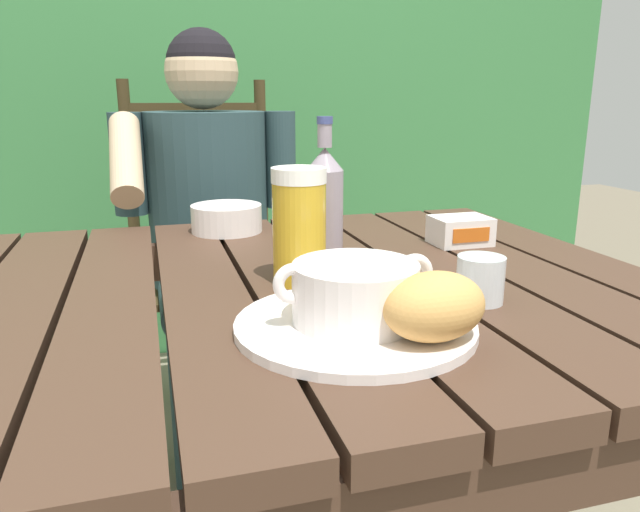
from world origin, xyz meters
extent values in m
cube|color=#452E21|center=(-0.40, 0.00, 0.72)|extent=(0.12, 0.96, 0.04)
cube|color=#452E21|center=(-0.26, 0.00, 0.72)|extent=(0.12, 0.96, 0.04)
cube|color=#452E21|center=(-0.13, 0.00, 0.72)|extent=(0.12, 0.96, 0.04)
cube|color=#452E21|center=(0.00, 0.00, 0.72)|extent=(0.12, 0.96, 0.04)
cube|color=#452E21|center=(0.13, 0.00, 0.72)|extent=(0.12, 0.96, 0.04)
cube|color=#452E21|center=(0.26, 0.00, 0.72)|extent=(0.12, 0.96, 0.04)
cube|color=#452E21|center=(0.40, 0.00, 0.72)|extent=(0.12, 0.96, 0.04)
cube|color=#452E21|center=(0.53, 0.00, 0.72)|extent=(0.12, 0.96, 0.04)
cube|color=#452E21|center=(0.00, -0.45, 0.66)|extent=(1.14, 0.03, 0.08)
cube|color=#452E21|center=(0.00, 0.45, 0.66)|extent=(1.14, 0.03, 0.08)
cube|color=#452E21|center=(0.55, 0.44, 0.35)|extent=(0.06, 0.06, 0.70)
cube|color=#397A41|center=(0.00, 1.76, 0.77)|extent=(3.53, 0.60, 1.54)
cylinder|color=#4C3823|center=(0.07, 1.91, 0.79)|extent=(0.10, 0.10, 1.59)
cylinder|color=#3B2F18|center=(0.16, 0.67, 0.23)|extent=(0.04, 0.04, 0.47)
cylinder|color=#3B2F18|center=(-0.25, 0.67, 0.23)|extent=(0.04, 0.04, 0.47)
cylinder|color=#3B2F18|center=(0.16, 1.05, 0.23)|extent=(0.04, 0.04, 0.47)
cylinder|color=#3B2F18|center=(-0.25, 1.05, 0.23)|extent=(0.04, 0.04, 0.47)
cube|color=#3B2F18|center=(-0.05, 0.86, 0.48)|extent=(0.45, 0.42, 0.02)
cylinder|color=#3B2F18|center=(0.16, 1.05, 0.77)|extent=(0.04, 0.04, 0.60)
cylinder|color=#3B2F18|center=(-0.25, 1.05, 0.77)|extent=(0.04, 0.04, 0.60)
cube|color=#3B2F18|center=(-0.05, 1.05, 0.68)|extent=(0.41, 0.02, 0.04)
cube|color=#3B2F18|center=(-0.05, 1.05, 0.82)|extent=(0.41, 0.02, 0.04)
cube|color=#3B2F18|center=(-0.05, 1.05, 0.97)|extent=(0.41, 0.02, 0.04)
cylinder|color=#294245|center=(0.04, 0.56, 0.23)|extent=(0.11, 0.11, 0.45)
cylinder|color=#294245|center=(0.04, 0.66, 0.51)|extent=(0.13, 0.40, 0.13)
cylinder|color=#294245|center=(-0.13, 0.56, 0.23)|extent=(0.11, 0.11, 0.45)
cylinder|color=#294245|center=(-0.13, 0.66, 0.51)|extent=(0.13, 0.40, 0.13)
cylinder|color=#294245|center=(-0.05, 0.76, 0.74)|extent=(0.32, 0.32, 0.46)
sphere|color=tan|center=(-0.05, 0.76, 1.07)|extent=(0.19, 0.19, 0.19)
sphere|color=black|center=(-0.05, 0.76, 1.09)|extent=(0.18, 0.18, 0.18)
cylinder|color=#294245|center=(0.15, 0.74, 0.84)|extent=(0.08, 0.08, 0.26)
cylinder|color=#294245|center=(-0.25, 0.74, 0.84)|extent=(0.08, 0.08, 0.26)
cylinder|color=tan|center=(-0.25, 0.58, 0.87)|extent=(0.07, 0.25, 0.21)
cylinder|color=white|center=(0.03, -0.23, 0.74)|extent=(0.30, 0.30, 0.01)
cylinder|color=white|center=(0.03, -0.23, 0.78)|extent=(0.15, 0.15, 0.07)
cylinder|color=orange|center=(0.03, -0.23, 0.80)|extent=(0.14, 0.14, 0.01)
torus|color=white|center=(-0.05, -0.23, 0.80)|extent=(0.05, 0.01, 0.05)
torus|color=white|center=(0.11, -0.23, 0.80)|extent=(0.05, 0.01, 0.05)
ellipsoid|color=tan|center=(0.10, -0.30, 0.78)|extent=(0.15, 0.12, 0.08)
cylinder|color=gold|center=(0.01, -0.02, 0.81)|extent=(0.08, 0.08, 0.15)
cylinder|color=white|center=(0.01, -0.02, 0.90)|extent=(0.08, 0.08, 0.02)
cylinder|color=gray|center=(0.08, 0.05, 0.82)|extent=(0.06, 0.06, 0.16)
cone|color=gray|center=(0.08, 0.05, 0.91)|extent=(0.06, 0.06, 0.04)
cylinder|color=gray|center=(0.08, 0.05, 0.95)|extent=(0.02, 0.02, 0.04)
cylinder|color=#3B457C|center=(0.08, 0.05, 0.98)|extent=(0.03, 0.03, 0.01)
cylinder|color=silver|center=(0.23, -0.18, 0.77)|extent=(0.07, 0.07, 0.07)
cube|color=white|center=(0.38, 0.13, 0.76)|extent=(0.11, 0.08, 0.05)
cube|color=#D45F19|center=(0.38, 0.09, 0.76)|extent=(0.08, 0.00, 0.03)
cube|color=silver|center=(0.22, -0.15, 0.74)|extent=(0.11, 0.05, 0.00)
cube|color=black|center=(0.16, -0.17, 0.74)|extent=(0.06, 0.04, 0.01)
cylinder|color=white|center=(-0.05, 0.37, 0.76)|extent=(0.15, 0.15, 0.06)
camera|label=1|loc=(-0.20, -0.87, 1.01)|focal=33.45mm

